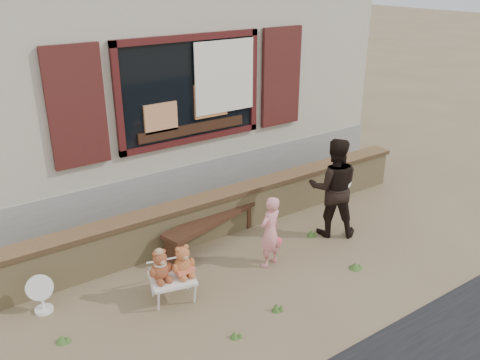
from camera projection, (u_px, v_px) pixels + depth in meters
ground at (264, 258)px, 7.23m from camera, size 80.00×80.00×0.00m
shopfront at (126, 68)px, 9.85m from camera, size 8.04×5.13×4.00m
brick_wall at (225, 211)px, 7.85m from camera, size 7.10×0.36×0.67m
bench at (211, 224)px, 7.51m from camera, size 1.71×0.79×0.43m
folding_chair at (172, 279)px, 6.23m from camera, size 0.63×0.58×0.33m
teddy_bear_left at (160, 265)px, 6.09m from camera, size 0.36×0.33×0.41m
teddy_bear_right at (183, 260)px, 6.18m from camera, size 0.36×0.33×0.42m
child at (270, 232)px, 6.88m from camera, size 0.43×0.33×1.03m
adult at (333, 187)px, 7.61m from camera, size 0.95×0.92×1.55m
fan_left at (41, 293)px, 6.02m from camera, size 0.33×0.22×0.51m
fan_right at (343, 186)px, 8.97m from camera, size 0.31×0.21×0.49m
grass_tufts at (255, 283)px, 6.58m from camera, size 4.00×1.36×0.14m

